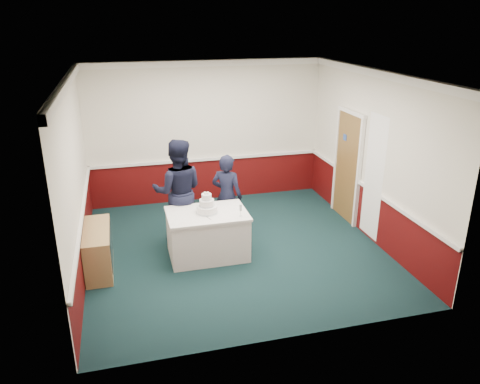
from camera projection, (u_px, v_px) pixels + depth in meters
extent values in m
plane|color=#122D2A|center=(235.00, 249.00, 8.20)|extent=(5.00, 5.00, 0.00)
cube|color=silver|center=(207.00, 133.00, 9.91)|extent=(5.00, 0.05, 3.00)
cube|color=silver|center=(77.00, 180.00, 7.08)|extent=(0.05, 5.00, 3.00)
cube|color=silver|center=(371.00, 157.00, 8.25)|extent=(0.05, 5.00, 3.00)
cube|color=white|center=(235.00, 76.00, 7.14)|extent=(5.00, 5.00, 0.05)
cube|color=#49090A|center=(208.00, 179.00, 10.28)|extent=(5.00, 0.02, 0.90)
cube|color=white|center=(208.00, 159.00, 10.11)|extent=(4.98, 0.05, 0.06)
cube|color=white|center=(205.00, 63.00, 9.38)|extent=(5.00, 0.08, 0.12)
cube|color=#9B6137|center=(347.00, 167.00, 9.13)|extent=(0.05, 0.90, 2.10)
cube|color=#234799|center=(345.00, 137.00, 9.06)|extent=(0.01, 0.12, 0.12)
cube|color=white|center=(374.00, 177.00, 8.12)|extent=(0.02, 0.60, 2.20)
cube|color=tan|center=(98.00, 249.00, 7.44)|extent=(0.40, 1.20, 0.70)
cube|color=black|center=(111.00, 245.00, 7.47)|extent=(0.01, 1.00, 0.50)
cube|color=white|center=(208.00, 235.00, 7.86)|extent=(1.28, 0.88, 0.76)
cube|color=white|center=(207.00, 214.00, 7.72)|extent=(1.32, 0.92, 0.04)
cylinder|color=white|center=(207.00, 209.00, 7.69)|extent=(0.34, 0.34, 0.12)
cylinder|color=silver|center=(207.00, 212.00, 7.70)|extent=(0.35, 0.35, 0.03)
cylinder|color=white|center=(207.00, 203.00, 7.65)|extent=(0.24, 0.24, 0.11)
cylinder|color=silver|center=(207.00, 205.00, 7.66)|extent=(0.25, 0.25, 0.02)
cylinder|color=white|center=(207.00, 197.00, 7.61)|extent=(0.16, 0.16, 0.10)
cylinder|color=silver|center=(207.00, 199.00, 7.62)|extent=(0.17, 0.17, 0.02)
sphere|color=#EDE5C9|center=(206.00, 193.00, 7.59)|extent=(0.03, 0.03, 0.03)
sphere|color=#EDE5C9|center=(208.00, 193.00, 7.61)|extent=(0.03, 0.03, 0.03)
sphere|color=#EDE5C9|center=(205.00, 193.00, 7.60)|extent=(0.03, 0.03, 0.03)
sphere|color=#EDE5C9|center=(208.00, 193.00, 7.57)|extent=(0.03, 0.03, 0.03)
sphere|color=#EDE5C9|center=(205.00, 193.00, 7.57)|extent=(0.03, 0.03, 0.03)
cube|color=silver|center=(207.00, 217.00, 7.52)|extent=(0.09, 0.21, 0.00)
cylinder|color=silver|center=(241.00, 216.00, 7.57)|extent=(0.05, 0.05, 0.01)
cylinder|color=silver|center=(241.00, 213.00, 7.56)|extent=(0.01, 0.01, 0.09)
cylinder|color=silver|center=(241.00, 208.00, 7.52)|extent=(0.04, 0.04, 0.11)
imported|color=black|center=(178.00, 191.00, 8.22)|extent=(1.02, 0.85, 1.88)
imported|color=black|center=(227.00, 196.00, 8.42)|extent=(0.68, 0.63, 1.57)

